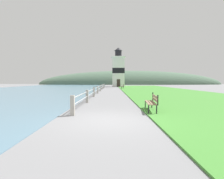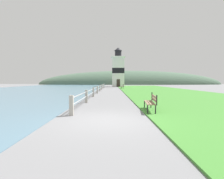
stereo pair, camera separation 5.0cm
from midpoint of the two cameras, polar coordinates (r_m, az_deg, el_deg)
name	(u,v)px [view 1 (the left image)]	position (r m, az deg, el deg)	size (l,w,h in m)	color
ground_plane	(108,121)	(7.12, -1.47, -10.09)	(160.00, 160.00, 0.00)	slate
grass_verge	(161,91)	(27.86, 15.73, -0.47)	(12.00, 59.46, 0.06)	#428433
water_strip	(18,91)	(30.44, -28.39, -0.48)	(24.00, 95.13, 0.01)	slate
seawall_railing	(99,88)	(24.38, -4.40, 0.39)	(0.18, 32.87, 0.94)	#A8A399
park_bench_near	(152,101)	(9.30, 12.75, -3.74)	(0.67, 1.93, 0.94)	#846B51
park_bench_midway	(123,86)	(35.96, 3.42, 1.17)	(0.49, 1.86, 0.94)	#846B51
lighthouse	(118,70)	(47.20, 1.95, 6.43)	(3.64, 3.64, 10.49)	white
distant_hillside	(130,84)	(76.99, 5.75, 1.66)	(80.00, 16.00, 12.00)	#4C6651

